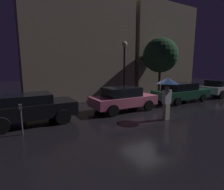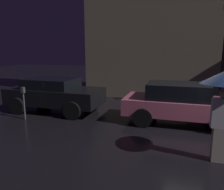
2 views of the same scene
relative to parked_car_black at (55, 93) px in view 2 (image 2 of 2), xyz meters
name	(u,v)px [view 2 (image 2 of 2)]	position (x,y,z in m)	size (l,w,h in m)	color
ground_plane	(207,139)	(6.02, -1.45, -0.78)	(60.00, 60.00, 0.00)	black
building_facade_left	(170,6)	(4.41, 5.05, 4.28)	(8.98, 3.00, 10.12)	gray
parked_car_black	(55,93)	(0.00, 0.00, 0.00)	(4.06, 2.04, 1.43)	black
parked_car_pink	(180,102)	(5.22, -0.12, -0.01)	(4.10, 1.94, 1.45)	#DB6684
pedestrian_with_umbrella	(224,91)	(6.08, -2.83, 0.93)	(1.09, 1.09, 2.16)	beige
parking_meter	(24,100)	(-0.48, -1.41, 0.00)	(0.12, 0.10, 1.25)	#4C5154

